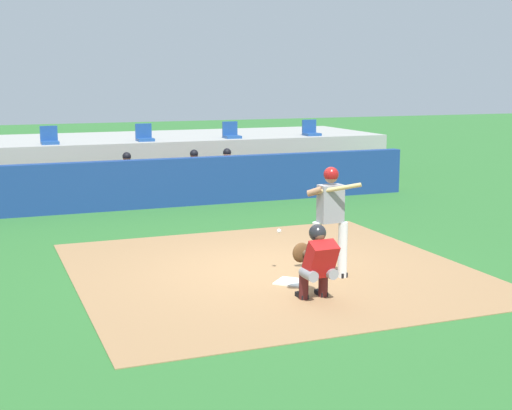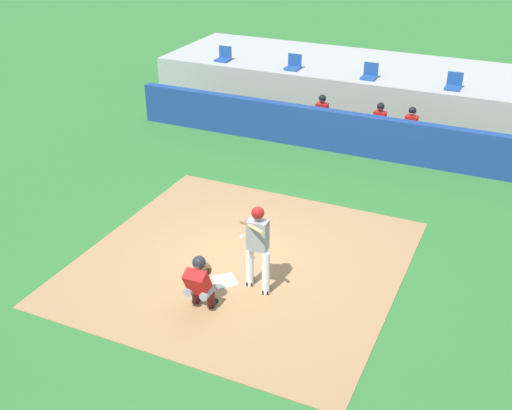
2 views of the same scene
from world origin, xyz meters
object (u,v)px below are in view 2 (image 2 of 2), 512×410
catcher_crouched (200,280)px  stadium_seat_1 (293,65)px  dugout_player_0 (320,116)px  dugout_player_2 (410,129)px  batter_at_plate (257,243)px  stadium_seat_2 (370,74)px  home_plate (224,281)px  stadium_seat_0 (224,57)px  stadium_seat_3 (454,84)px  dugout_player_1 (378,124)px

catcher_crouched → stadium_seat_1: size_ratio=4.04×
dugout_player_0 → dugout_player_2: (2.71, 0.00, 0.00)m
batter_at_plate → stadium_seat_2: stadium_seat_2 is taller
catcher_crouched → dugout_player_2: 9.25m
catcher_crouched → stadium_seat_2: stadium_seat_2 is taller
home_plate → stadium_seat_2: size_ratio=0.92×
catcher_crouched → stadium_seat_0: stadium_seat_0 is taller
stadium_seat_2 → stadium_seat_3: (2.60, 0.00, 0.00)m
home_plate → catcher_crouched: bearing=-90.8°
stadium_seat_2 → stadium_seat_1: bearing=180.0°
home_plate → stadium_seat_2: 10.29m
stadium_seat_1 → stadium_seat_2: size_ratio=1.00×
home_plate → stadium_seat_3: (2.60, 10.18, 1.51)m
stadium_seat_0 → stadium_seat_2: (5.20, 0.00, 0.00)m
home_plate → stadium_seat_3: bearing=75.7°
dugout_player_1 → stadium_seat_1: (-3.49, 2.03, 0.86)m
batter_at_plate → catcher_crouched: size_ratio=0.93×
batter_at_plate → dugout_player_0: batter_at_plate is taller
home_plate → dugout_player_0: dugout_player_0 is taller
stadium_seat_1 → catcher_crouched: bearing=-76.9°
dugout_player_0 → stadium_seat_2: 2.38m
stadium_seat_0 → stadium_seat_2: 5.20m
home_plate → stadium_seat_2: stadium_seat_2 is taller
batter_at_plate → stadium_seat_2: 10.17m
dugout_player_0 → dugout_player_2: same height
batter_at_plate → stadium_seat_0: 11.73m
dugout_player_1 → dugout_player_2: 0.92m
stadium_seat_2 → dugout_player_1: bearing=-66.5°
home_plate → batter_at_plate: 1.23m
batter_at_plate → dugout_player_2: (1.12, 8.10, -0.36)m
batter_at_plate → stadium_seat_3: 10.32m
catcher_crouched → stadium_seat_0: 12.29m
stadium_seat_0 → home_plate: bearing=-62.9°
dugout_player_1 → dugout_player_2: size_ratio=1.00×
dugout_player_1 → stadium_seat_2: stadium_seat_2 is taller
stadium_seat_2 → stadium_seat_3: same height
dugout_player_2 → stadium_seat_3: size_ratio=2.71×
batter_at_plate → stadium_seat_2: bearing=93.9°
dugout_player_1 → stadium_seat_0: bearing=161.5°
stadium_seat_2 → stadium_seat_3: 2.60m
dugout_player_0 → stadium_seat_2: size_ratio=2.71×
dugout_player_0 → stadium_seat_3: size_ratio=2.71×
stadium_seat_0 → stadium_seat_2: size_ratio=1.00×
batter_at_plate → catcher_crouched: (-0.70, -0.97, -0.43)m
catcher_crouched → dugout_player_0: bearing=95.6°
home_plate → stadium_seat_1: size_ratio=0.92×
home_plate → stadium_seat_2: bearing=90.0°
batter_at_plate → stadium_seat_0: bearing=120.2°
dugout_player_2 → stadium_seat_3: (0.79, 2.03, 0.86)m
dugout_player_1 → stadium_seat_1: 4.13m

